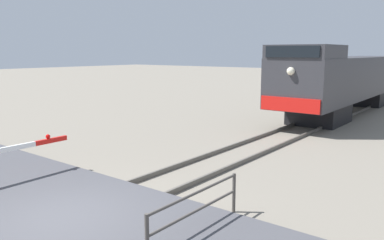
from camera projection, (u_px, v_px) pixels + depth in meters
ground_plane at (65, 224)px, 8.56m from camera, size 160.00×160.00×0.00m
rail_track_left at (46, 212)px, 8.98m from camera, size 0.08×80.00×0.15m
rail_track_right at (85, 229)px, 8.12m from camera, size 0.08×80.00×0.15m
road_surface at (64, 220)px, 8.55m from camera, size 36.00×4.96×0.16m
locomotive at (346, 79)px, 23.81m from camera, size 2.96×17.37×4.06m
guard_railing at (197, 206)px, 7.95m from camera, size 0.08×2.98×0.95m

